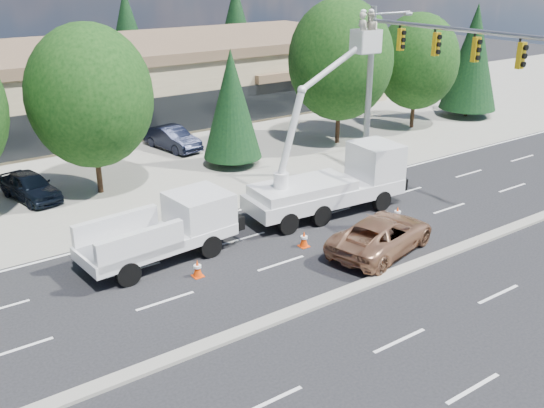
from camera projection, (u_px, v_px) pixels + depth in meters
ground at (334, 298)px, 21.46m from camera, size 140.00×140.00×0.00m
concrete_apron at (120, 158)px, 36.68m from camera, size 140.00×22.00×0.01m
road_median at (334, 296)px, 21.44m from camera, size 120.00×0.55×0.12m
strip_mall at (63, 86)px, 43.22m from camera, size 50.40×15.40×5.50m
tree_front_d at (90, 96)px, 29.43m from camera, size 6.13×6.13×8.51m
tree_front_e at (232, 104)px, 34.19m from camera, size 3.39×3.39×6.68m
tree_front_f at (340, 60)px, 37.78m from camera, size 6.59×6.59×9.14m
tree_front_g at (417, 62)px, 41.75m from camera, size 5.73×5.73×7.95m
tree_front_h at (473, 57)px, 45.01m from camera, size 4.22×4.22×8.32m
tree_back_c at (127, 33)px, 56.96m from camera, size 4.50×4.50×8.87m
tree_back_d at (236, 25)px, 63.27m from camera, size 4.66×4.66×9.19m
signal_mast at (401, 71)px, 29.88m from camera, size 2.76×10.16×9.00m
utility_pickup at (168, 235)px, 24.06m from camera, size 6.38×2.86×2.38m
bucket_truck at (338, 171)px, 28.27m from camera, size 7.96×2.98×9.17m
traffic_cone_b at (197, 268)px, 22.79m from camera, size 0.40×0.40×0.70m
traffic_cone_c at (304, 239)px, 25.19m from camera, size 0.40×0.40×0.70m
traffic_cone_d at (397, 214)px, 27.73m from camera, size 0.40×0.40×0.70m
minivan at (382, 235)px, 24.66m from camera, size 5.76×3.71×1.48m
parked_car_west at (30, 186)px, 30.09m from camera, size 2.50×4.38×1.41m
parked_car_east at (172, 138)px, 38.12m from camera, size 2.28×4.59×1.45m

